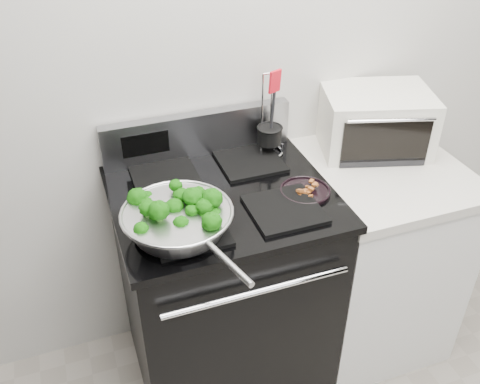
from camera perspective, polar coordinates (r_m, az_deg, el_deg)
name	(u,v)px	position (r m, az deg, el deg)	size (l,w,h in m)	color
back_wall	(267,46)	(2.12, 2.88, 15.31)	(4.00, 0.02, 2.70)	silver
gas_range	(224,286)	(2.23, -1.71, -10.00)	(0.79, 0.69, 1.13)	black
counter	(369,254)	(2.48, 13.62, -6.45)	(0.62, 0.68, 0.92)	white
skillet	(178,220)	(1.72, -6.65, -2.97)	(0.37, 0.57, 0.08)	silver
broccoli_pile	(177,214)	(1.71, -6.73, -2.40)	(0.29, 0.29, 0.10)	#063104
bacon_plate	(305,189)	(1.94, 6.96, 0.37)	(0.18, 0.18, 0.04)	black
utensil_holder	(269,139)	(2.15, 3.16, 5.66)	(0.11, 0.11, 0.35)	silver
toaster_oven	(375,120)	(2.29, 14.21, 7.41)	(0.50, 0.43, 0.25)	white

